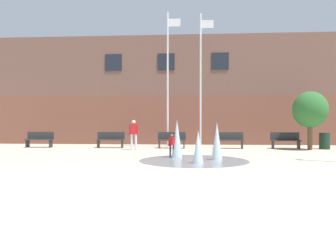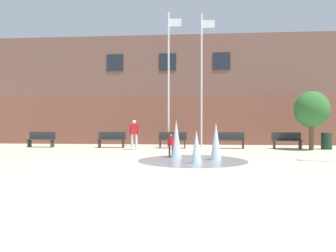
{
  "view_description": "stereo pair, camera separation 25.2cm",
  "coord_description": "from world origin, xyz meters",
  "px_view_note": "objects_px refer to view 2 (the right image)",
  "views": [
    {
      "loc": [
        1.59,
        -7.24,
        1.52
      ],
      "look_at": [
        0.52,
        8.39,
        1.3
      ],
      "focal_mm": 35.0,
      "sensor_mm": 36.0,
      "label": 1
    },
    {
      "loc": [
        1.84,
        -7.22,
        1.52
      ],
      "look_at": [
        0.52,
        8.39,
        1.3
      ],
      "focal_mm": 35.0,
      "sensor_mm": 36.0,
      "label": 2
    }
  ],
  "objects_px": {
    "park_bench_far_right": "(287,140)",
    "park_bench_left_of_flagpoles": "(112,139)",
    "park_bench_under_right_flagpole": "(173,140)",
    "trash_can": "(326,141)",
    "flagpole_right": "(202,76)",
    "street_tree_near_building": "(312,110)",
    "child_in_fountain": "(171,144)",
    "park_bench_near_trashcan": "(230,140)",
    "flagpole_left": "(169,76)",
    "park_bench_far_left": "(41,139)",
    "adult_watching": "(134,132)"
  },
  "relations": [
    {
      "from": "trash_can",
      "to": "street_tree_near_building",
      "type": "distance_m",
      "value": 2.03
    },
    {
      "from": "park_bench_far_right",
      "to": "trash_can",
      "type": "relative_size",
      "value": 1.78
    },
    {
      "from": "park_bench_far_right",
      "to": "flagpole_right",
      "type": "distance_m",
      "value": 5.96
    },
    {
      "from": "park_bench_far_right",
      "to": "adult_watching",
      "type": "relative_size",
      "value": 1.01
    },
    {
      "from": "park_bench_under_right_flagpole",
      "to": "flagpole_left",
      "type": "bearing_deg",
      "value": 111.66
    },
    {
      "from": "adult_watching",
      "to": "trash_can",
      "type": "xyz_separation_m",
      "value": [
        10.34,
        1.3,
        -0.48
      ]
    },
    {
      "from": "park_bench_far_left",
      "to": "adult_watching",
      "type": "xyz_separation_m",
      "value": [
        5.82,
        -1.43,
        0.45
      ]
    },
    {
      "from": "park_bench_left_of_flagpoles",
      "to": "street_tree_near_building",
      "type": "relative_size",
      "value": 0.51
    },
    {
      "from": "park_bench_under_right_flagpole",
      "to": "trash_can",
      "type": "distance_m",
      "value": 8.4
    },
    {
      "from": "park_bench_left_of_flagpoles",
      "to": "child_in_fountain",
      "type": "height_order",
      "value": "child_in_fountain"
    },
    {
      "from": "park_bench_left_of_flagpoles",
      "to": "flagpole_right",
      "type": "relative_size",
      "value": 0.21
    },
    {
      "from": "park_bench_under_right_flagpole",
      "to": "park_bench_near_trashcan",
      "type": "xyz_separation_m",
      "value": [
        3.24,
        0.03,
        0.0
      ]
    },
    {
      "from": "trash_can",
      "to": "child_in_fountain",
      "type": "bearing_deg",
      "value": -149.45
    },
    {
      "from": "adult_watching",
      "to": "flagpole_right",
      "type": "height_order",
      "value": "flagpole_right"
    },
    {
      "from": "adult_watching",
      "to": "trash_can",
      "type": "bearing_deg",
      "value": 9.84
    },
    {
      "from": "park_bench_left_of_flagpoles",
      "to": "adult_watching",
      "type": "relative_size",
      "value": 1.01
    },
    {
      "from": "park_bench_far_right",
      "to": "child_in_fountain",
      "type": "height_order",
      "value": "child_in_fountain"
    },
    {
      "from": "trash_can",
      "to": "adult_watching",
      "type": "bearing_deg",
      "value": -172.84
    },
    {
      "from": "park_bench_near_trashcan",
      "to": "adult_watching",
      "type": "xyz_separation_m",
      "value": [
        -5.18,
        -1.42,
        0.45
      ]
    },
    {
      "from": "child_in_fountain",
      "to": "flagpole_left",
      "type": "relative_size",
      "value": 0.12
    },
    {
      "from": "trash_can",
      "to": "street_tree_near_building",
      "type": "height_order",
      "value": "street_tree_near_building"
    },
    {
      "from": "child_in_fountain",
      "to": "trash_can",
      "type": "distance_m",
      "value": 9.42
    },
    {
      "from": "flagpole_right",
      "to": "child_in_fountain",
      "type": "bearing_deg",
      "value": -104.19
    },
    {
      "from": "flagpole_left",
      "to": "child_in_fountain",
      "type": "bearing_deg",
      "value": -84.46
    },
    {
      "from": "park_bench_far_right",
      "to": "flagpole_left",
      "type": "xyz_separation_m",
      "value": [
        -6.6,
        0.5,
        3.73
      ]
    },
    {
      "from": "park_bench_far_left",
      "to": "park_bench_left_of_flagpoles",
      "type": "height_order",
      "value": "same"
    },
    {
      "from": "adult_watching",
      "to": "trash_can",
      "type": "distance_m",
      "value": 10.43
    },
    {
      "from": "park_bench_left_of_flagpoles",
      "to": "adult_watching",
      "type": "xyz_separation_m",
      "value": [
        1.6,
        -1.43,
        0.45
      ]
    },
    {
      "from": "park_bench_far_right",
      "to": "park_bench_left_of_flagpoles",
      "type": "bearing_deg",
      "value": -179.58
    },
    {
      "from": "flagpole_right",
      "to": "trash_can",
      "type": "xyz_separation_m",
      "value": [
        6.72,
        -0.7,
        -3.69
      ]
    },
    {
      "from": "flagpole_right",
      "to": "trash_can",
      "type": "height_order",
      "value": "flagpole_right"
    },
    {
      "from": "adult_watching",
      "to": "flagpole_left",
      "type": "height_order",
      "value": "flagpole_left"
    },
    {
      "from": "flagpole_right",
      "to": "park_bench_near_trashcan",
      "type": "bearing_deg",
      "value": -20.32
    },
    {
      "from": "park_bench_left_of_flagpoles",
      "to": "park_bench_under_right_flagpole",
      "type": "bearing_deg",
      "value": -0.66
    },
    {
      "from": "park_bench_far_left",
      "to": "park_bench_near_trashcan",
      "type": "distance_m",
      "value": 11.0
    },
    {
      "from": "park_bench_far_right",
      "to": "child_in_fountain",
      "type": "relative_size",
      "value": 1.62
    },
    {
      "from": "child_in_fountain",
      "to": "park_bench_near_trashcan",
      "type": "bearing_deg",
      "value": -78.77
    },
    {
      "from": "park_bench_far_right",
      "to": "park_bench_near_trashcan",
      "type": "bearing_deg",
      "value": -178.53
    },
    {
      "from": "park_bench_far_left",
      "to": "child_in_fountain",
      "type": "distance_m",
      "value": 9.43
    },
    {
      "from": "park_bench_far_left",
      "to": "adult_watching",
      "type": "height_order",
      "value": "adult_watching"
    },
    {
      "from": "park_bench_far_left",
      "to": "flagpole_right",
      "type": "distance_m",
      "value": 10.14
    },
    {
      "from": "park_bench_near_trashcan",
      "to": "flagpole_left",
      "type": "height_order",
      "value": "flagpole_left"
    },
    {
      "from": "park_bench_near_trashcan",
      "to": "park_bench_far_right",
      "type": "xyz_separation_m",
      "value": [
        3.11,
        0.08,
        0.0
      ]
    },
    {
      "from": "park_bench_far_left",
      "to": "adult_watching",
      "type": "bearing_deg",
      "value": -13.77
    },
    {
      "from": "park_bench_far_left",
      "to": "park_bench_under_right_flagpole",
      "type": "xyz_separation_m",
      "value": [
        7.76,
        -0.04,
        0.0
      ]
    },
    {
      "from": "child_in_fountain",
      "to": "trash_can",
      "type": "relative_size",
      "value": 1.1
    },
    {
      "from": "flagpole_right",
      "to": "flagpole_left",
      "type": "bearing_deg",
      "value": 180.0
    },
    {
      "from": "park_bench_far_right",
      "to": "flagpole_right",
      "type": "relative_size",
      "value": 0.21
    },
    {
      "from": "child_in_fountain",
      "to": "adult_watching",
      "type": "height_order",
      "value": "adult_watching"
    },
    {
      "from": "park_bench_under_right_flagpole",
      "to": "flagpole_right",
      "type": "xyz_separation_m",
      "value": [
        1.68,
        0.61,
        3.66
      ]
    }
  ]
}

